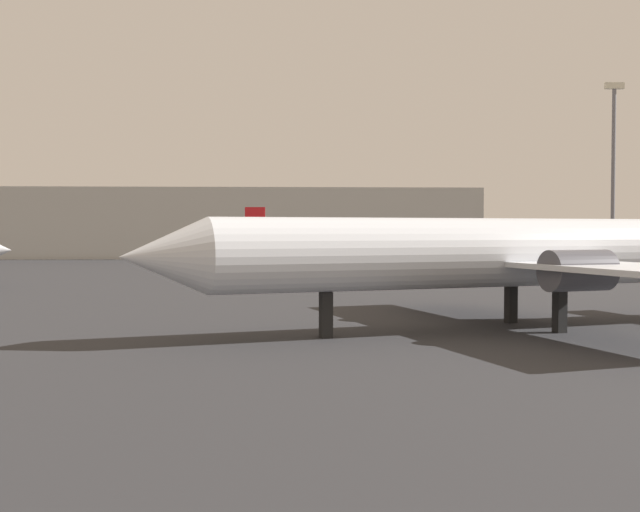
{
  "coord_description": "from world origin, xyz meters",
  "views": [
    {
      "loc": [
        -0.74,
        -6.54,
        4.66
      ],
      "look_at": [
        1.93,
        47.27,
        2.79
      ],
      "focal_mm": 43.25,
      "sensor_mm": 36.0,
      "label": 1
    }
  ],
  "objects": [
    {
      "name": "airplane_on_taxiway",
      "position": [
        10.25,
        29.07,
        3.59
      ],
      "size": [
        34.92,
        22.99,
        11.84
      ],
      "rotation": [
        0.0,
        0.0,
        3.43
      ],
      "color": "silver",
      "rests_on": "ground_plane"
    },
    {
      "name": "airplane_far_right",
      "position": [
        4.83,
        80.06,
        2.59
      ],
      "size": [
        24.31,
        21.8,
        7.18
      ],
      "rotation": [
        0.0,
        0.0,
        -0.09
      ],
      "color": "silver",
      "rests_on": "ground_plane"
    },
    {
      "name": "light_mast_right",
      "position": [
        40.75,
        88.16,
        12.78
      ],
      "size": [
        2.4,
        0.5,
        22.97
      ],
      "color": "slate",
      "rests_on": "ground_plane"
    },
    {
      "name": "terminal_building",
      "position": [
        -16.33,
        124.92,
        5.64
      ],
      "size": [
        95.23,
        21.39,
        11.28
      ],
      "primitive_type": "cube",
      "color": "#B7B7B2",
      "rests_on": "ground_plane"
    }
  ]
}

